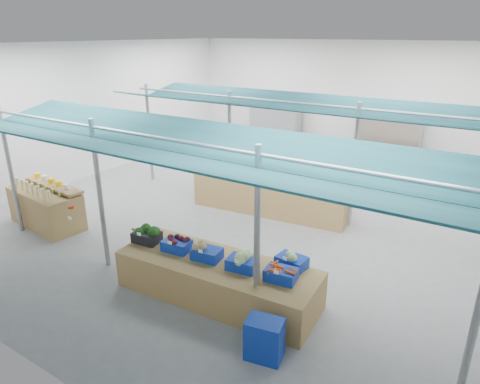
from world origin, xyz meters
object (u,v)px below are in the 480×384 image
Objects in this scene: crate_stack at (264,339)px; vendor_right at (309,175)px; veg_counter at (217,279)px; vendor_left at (253,164)px; bottle_shelf at (48,206)px; fruit_counter at (270,196)px.

vendor_right is at bearing 108.06° from crate_stack.
vendor_left is (-2.27, 5.02, 0.46)m from veg_counter.
veg_counter is 2.22× the size of vendor_left.
bottle_shelf is 6.81m from crate_stack.
fruit_counter is 1.67m from vendor_left.
vendor_left is at bearing 64.14° from bottle_shelf.
bottle_shelf is at bearing 39.04° from vendor_right.
crate_stack is at bearing 102.31° from vendor_right.
veg_counter is 1.71m from crate_stack.
bottle_shelf is at bearing 52.13° from vendor_left.
bottle_shelf reaches higher than veg_counter.
vendor_left reaches higher than bottle_shelf.
fruit_counter is 2.50× the size of vendor_right.
fruit_counter reaches higher than veg_counter.
veg_counter is at bearing -80.49° from fruit_counter.
vendor_left is (-1.20, 1.10, 0.38)m from fruit_counter.
vendor_right is (-1.93, 5.92, 0.50)m from crate_stack.
crate_stack is (1.46, -0.89, -0.04)m from veg_counter.
veg_counter is 0.89× the size of fruit_counter.
bottle_shelf reaches higher than fruit_counter.
crate_stack is 6.24m from vendor_right.
veg_counter is 5.07m from vendor_right.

